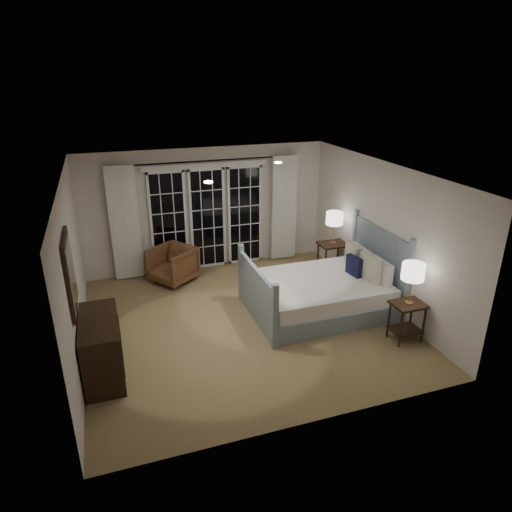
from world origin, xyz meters
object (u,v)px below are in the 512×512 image
object	(u,v)px
bed	(322,292)
armchair	(173,265)
nightstand_right	(332,254)
dresser	(102,347)
nightstand_left	(407,316)
lamp_left	(413,272)
lamp_right	(335,219)

from	to	relation	value
bed	armchair	world-z (taller)	bed
nightstand_right	dresser	size ratio (longest dim) A/B	0.59
nightstand_left	nightstand_right	xyz separation A→B (m)	(0.03, 2.50, 0.05)
lamp_left	dresser	bearing A→B (deg)	172.44
lamp_right	lamp_left	bearing A→B (deg)	-90.63
lamp_left	lamp_right	distance (m)	2.50
lamp_left	armchair	size ratio (longest dim) A/B	0.83
nightstand_right	armchair	world-z (taller)	armchair
armchair	lamp_right	bearing A→B (deg)	40.11
nightstand_left	armchair	distance (m)	4.47
lamp_right	armchair	world-z (taller)	lamp_right
bed	nightstand_left	bearing A→B (deg)	-58.43
armchair	dresser	size ratio (longest dim) A/B	0.65
nightstand_left	dresser	world-z (taller)	dresser
lamp_left	lamp_right	bearing A→B (deg)	89.37
dresser	armchair	bearing A→B (deg)	62.76
nightstand_left	lamp_left	distance (m)	0.73
bed	nightstand_right	distance (m)	1.47
nightstand_left	dresser	distance (m)	4.47
nightstand_right	lamp_right	size ratio (longest dim) A/B	1.10
nightstand_left	armchair	world-z (taller)	armchair
bed	lamp_left	bearing A→B (deg)	-58.43
bed	lamp_left	size ratio (longest dim) A/B	3.62
dresser	nightstand_left	bearing A→B (deg)	-7.56
lamp_left	lamp_right	world-z (taller)	lamp_right
lamp_right	armchair	bearing A→B (deg)	165.83
nightstand_right	lamp_right	xyz separation A→B (m)	(-0.00, -0.00, 0.75)
nightstand_right	lamp_left	distance (m)	2.59
nightstand_right	lamp_left	size ratio (longest dim) A/B	1.09
bed	nightstand_right	xyz separation A→B (m)	(0.81, 1.22, 0.13)
nightstand_left	lamp_right	world-z (taller)	lamp_right
bed	nightstand_left	world-z (taller)	bed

